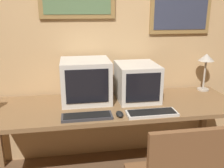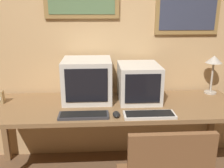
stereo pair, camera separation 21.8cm
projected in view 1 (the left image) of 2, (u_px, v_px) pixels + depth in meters
wall_back at (105, 35)px, 2.48m from camera, size 8.00×0.08×2.60m
desk at (112, 111)px, 2.26m from camera, size 2.29×0.72×0.73m
monitor_left at (86, 81)px, 2.29m from camera, size 0.44×0.42×0.39m
monitor_right at (137, 82)px, 2.35m from camera, size 0.37×0.43×0.34m
keyboard_main at (87, 116)px, 1.97m from camera, size 0.40×0.14×0.03m
keyboard_side at (152, 113)px, 2.03m from camera, size 0.42×0.15×0.03m
mouse_near_keyboard at (120, 114)px, 2.00m from camera, size 0.06×0.10×0.04m
desk_lamp at (206, 62)px, 2.55m from camera, size 0.16×0.16×0.39m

